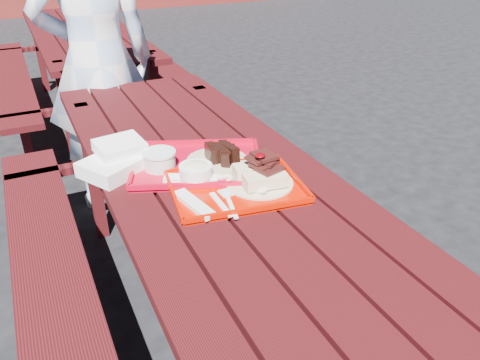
# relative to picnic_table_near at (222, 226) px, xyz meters

# --- Properties ---
(ground) EXTENTS (60.00, 60.00, 0.00)m
(ground) POSITION_rel_picnic_table_near_xyz_m (0.00, 0.00, -0.56)
(ground) COLOR black
(ground) RESTS_ON ground
(picnic_table_near) EXTENTS (1.41, 2.40, 0.75)m
(picnic_table_near) POSITION_rel_picnic_table_near_xyz_m (0.00, 0.00, 0.00)
(picnic_table_near) COLOR #3F0C0D
(picnic_table_near) RESTS_ON ground
(picnic_table_far) EXTENTS (1.41, 2.40, 0.75)m
(picnic_table_far) POSITION_rel_picnic_table_near_xyz_m (0.00, 2.80, 0.00)
(picnic_table_far) COLOR #3F0C0D
(picnic_table_far) RESTS_ON ground
(near_tray) EXTENTS (0.45, 0.38, 0.13)m
(near_tray) POSITION_rel_picnic_table_near_xyz_m (0.02, -0.07, 0.22)
(near_tray) COLOR #C11200
(near_tray) RESTS_ON picnic_table_near
(far_tray) EXTENTS (0.54, 0.48, 0.07)m
(far_tray) POSITION_rel_picnic_table_near_xyz_m (-0.05, 0.11, 0.21)
(far_tray) COLOR #B6041E
(far_tray) RESTS_ON picnic_table_near
(white_cloth) EXTENTS (0.28, 0.26, 0.09)m
(white_cloth) POSITION_rel_picnic_table_near_xyz_m (-0.29, 0.22, 0.23)
(white_cloth) COLOR white
(white_cloth) RESTS_ON picnic_table_near
(person) EXTENTS (0.64, 0.44, 1.70)m
(person) POSITION_rel_picnic_table_near_xyz_m (-0.14, 1.32, 0.29)
(person) COLOR #AECCF3
(person) RESTS_ON ground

